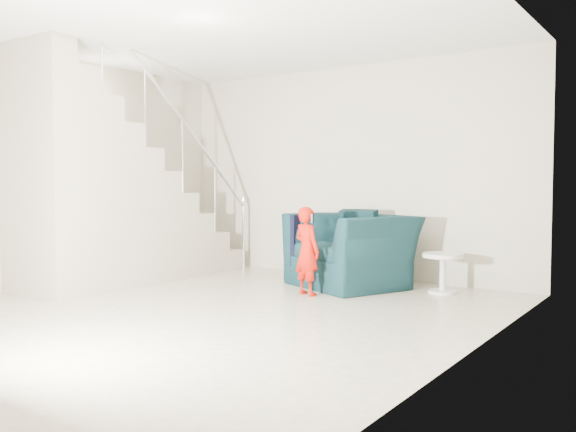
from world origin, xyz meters
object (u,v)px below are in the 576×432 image
object	(u,v)px
armchair	(351,250)
toddler	(307,251)
side_table	(443,266)
staircase	(108,205)

from	to	relation	value
armchair	toddler	size ratio (longest dim) A/B	1.36
toddler	side_table	bearing A→B (deg)	-122.93
armchair	staircase	xyz separation A→B (m)	(-2.45, -1.51, 0.53)
armchair	side_table	world-z (taller)	armchair
side_table	staircase	distance (m)	3.93
toddler	staircase	size ratio (longest dim) A/B	0.26
side_table	staircase	xyz separation A→B (m)	(-3.50, -1.66, 0.65)
armchair	staircase	world-z (taller)	staircase
armchair	staircase	distance (m)	2.93
side_table	staircase	bearing A→B (deg)	-154.56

